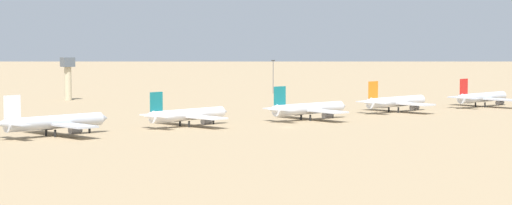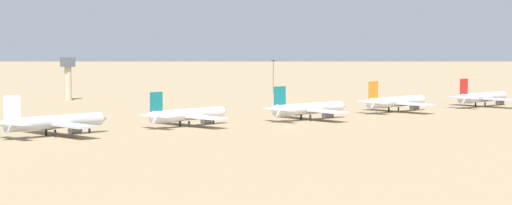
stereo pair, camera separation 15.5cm
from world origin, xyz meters
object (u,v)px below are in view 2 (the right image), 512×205
object	(u,v)px
parked_jet_white_2	(54,122)
parked_jet_red_6	(482,97)
control_tower	(68,74)
parked_jet_orange_5	(396,102)
light_pole_west	(273,74)
parked_jet_teal_3	(187,115)
parked_jet_teal_4	(308,109)

from	to	relation	value
parked_jet_white_2	parked_jet_red_6	xyz separation A→B (m)	(187.76, 7.23, -0.24)
parked_jet_white_2	control_tower	distance (m)	151.66
parked_jet_orange_5	parked_jet_red_6	size ratio (longest dim) A/B	1.03
parked_jet_white_2	light_pole_west	distance (m)	211.87
parked_jet_white_2	parked_jet_teal_3	distance (m)	47.00
control_tower	light_pole_west	xyz separation A→B (m)	(105.69, -9.46, -2.13)
parked_jet_red_6	light_pole_west	distance (m)	122.83
parked_jet_white_2	parked_jet_teal_3	bearing A→B (deg)	-6.53
parked_jet_white_2	parked_jet_teal_4	world-z (taller)	parked_jet_white_2
parked_jet_white_2	parked_jet_orange_5	size ratio (longest dim) A/B	1.03
parked_jet_white_2	light_pole_west	xyz separation A→B (m)	(168.45, 128.40, 5.35)
parked_jet_teal_4	parked_jet_white_2	bearing A→B (deg)	173.50
control_tower	parked_jet_red_6	bearing A→B (deg)	-46.26
light_pole_west	parked_jet_teal_4	bearing A→B (deg)	-120.30
parked_jet_white_2	light_pole_west	bearing A→B (deg)	26.77
parked_jet_teal_3	parked_jet_red_6	xyz separation A→B (m)	(140.88, 3.94, 0.06)
parked_jet_teal_4	light_pole_west	distance (m)	149.19
parked_jet_teal_4	control_tower	distance (m)	141.70
parked_jet_orange_5	control_tower	world-z (taller)	control_tower
parked_jet_orange_5	light_pole_west	bearing A→B (deg)	68.06
parked_jet_teal_3	light_pole_west	xyz separation A→B (m)	(121.57, 125.11, 5.65)
parked_jet_teal_3	parked_jet_white_2	bearing A→B (deg)	172.90
parked_jet_white_2	parked_jet_teal_4	size ratio (longest dim) A/B	1.03
parked_jet_teal_4	parked_jet_red_6	distance (m)	94.83
parked_jet_orange_5	light_pole_west	size ratio (longest dim) A/B	2.24
parked_jet_white_2	parked_jet_teal_4	distance (m)	93.23
control_tower	light_pole_west	bearing A→B (deg)	-5.12
parked_jet_teal_3	parked_jet_orange_5	xyz separation A→B (m)	(93.95, 4.13, 0.17)
parked_jet_orange_5	parked_jet_red_6	bearing A→B (deg)	-9.30
control_tower	light_pole_west	size ratio (longest dim) A/B	1.16
parked_jet_teal_3	parked_jet_red_6	distance (m)	140.93
parked_jet_white_2	parked_jet_teal_4	bearing A→B (deg)	-10.74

